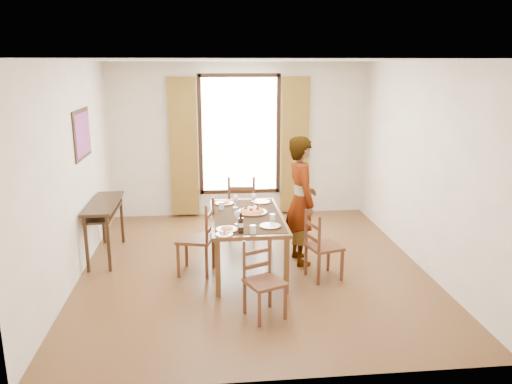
{
  "coord_description": "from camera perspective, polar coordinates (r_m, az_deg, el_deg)",
  "views": [
    {
      "loc": [
        -0.59,
        -6.24,
        2.66
      ],
      "look_at": [
        0.06,
        0.17,
        1.0
      ],
      "focal_mm": 35.0,
      "sensor_mm": 36.0,
      "label": 1
    }
  ],
  "objects": [
    {
      "name": "tumbler_a",
      "position": [
        6.2,
        1.91,
        -2.97
      ],
      "size": [
        0.07,
        0.07,
        0.1
      ],
      "primitive_type": "cylinder",
      "color": "silver",
      "rests_on": "dining_table"
    },
    {
      "name": "tumbler_c",
      "position": [
        5.77,
        -0.36,
        -4.29
      ],
      "size": [
        0.07,
        0.07,
        0.1
      ],
      "primitive_type": "cylinder",
      "color": "silver",
      "rests_on": "dining_table"
    },
    {
      "name": "wine_glass_a",
      "position": [
        6.08,
        -2.15,
        -2.9
      ],
      "size": [
        0.08,
        0.08,
        0.18
      ],
      "primitive_type": null,
      "color": "white",
      "rests_on": "dining_table"
    },
    {
      "name": "chair_west",
      "position": [
        6.52,
        -6.61,
        -5.43
      ],
      "size": [
        0.52,
        0.52,
        0.98
      ],
      "rotation": [
        0.0,
        0.0,
        -1.82
      ],
      "color": "brown",
      "rests_on": "ground"
    },
    {
      "name": "chair_north",
      "position": [
        7.83,
        -1.66,
        -1.83
      ],
      "size": [
        0.47,
        0.47,
        1.0
      ],
      "rotation": [
        0.0,
        0.0,
        3.07
      ],
      "color": "brown",
      "rests_on": "ground"
    },
    {
      "name": "console_table",
      "position": [
        7.26,
        -16.99,
        -1.98
      ],
      "size": [
        0.38,
        1.2,
        0.8
      ],
      "color": "#2F1F0F",
      "rests_on": "ground"
    },
    {
      "name": "caprese_plate",
      "position": [
        5.74,
        -3.65,
        -4.74
      ],
      "size": [
        0.2,
        0.2,
        0.04
      ],
      "primitive_type": null,
      "color": "silver",
      "rests_on": "dining_table"
    },
    {
      "name": "room_shell",
      "position": [
        6.49,
        -0.52,
        4.54
      ],
      "size": [
        4.6,
        5.1,
        2.74
      ],
      "color": "silver",
      "rests_on": "ground"
    },
    {
      "name": "plate_sw",
      "position": [
        5.9,
        -3.34,
        -4.14
      ],
      "size": [
        0.27,
        0.27,
        0.05
      ],
      "primitive_type": null,
      "color": "silver",
      "rests_on": "dining_table"
    },
    {
      "name": "plate_nw",
      "position": [
        6.99,
        -3.65,
        -1.16
      ],
      "size": [
        0.27,
        0.27,
        0.05
      ],
      "primitive_type": null,
      "color": "silver",
      "rests_on": "dining_table"
    },
    {
      "name": "wine_bottle",
      "position": [
        5.77,
        -1.76,
        -3.52
      ],
      "size": [
        0.07,
        0.07,
        0.25
      ],
      "primitive_type": null,
      "color": "black",
      "rests_on": "dining_table"
    },
    {
      "name": "chair_south",
      "position": [
        5.43,
        0.85,
        -10.24
      ],
      "size": [
        0.49,
        0.49,
        0.84
      ],
      "rotation": [
        0.0,
        0.0,
        0.41
      ],
      "color": "brown",
      "rests_on": "ground"
    },
    {
      "name": "man",
      "position": [
        6.75,
        5.18,
        -0.97
      ],
      "size": [
        0.73,
        0.57,
        1.75
      ],
      "primitive_type": "imported",
      "rotation": [
        0.0,
        0.0,
        1.69
      ],
      "color": "gray",
      "rests_on": "ground"
    },
    {
      "name": "ground",
      "position": [
        6.81,
        -0.35,
        -8.54
      ],
      "size": [
        5.0,
        5.0,
        0.0
      ],
      "primitive_type": "plane",
      "color": "#4B3017",
      "rests_on": "ground"
    },
    {
      "name": "tumbler_b",
      "position": [
        6.73,
        -3.98,
        -1.58
      ],
      "size": [
        0.07,
        0.07,
        0.1
      ],
      "primitive_type": "cylinder",
      "color": "silver",
      "rests_on": "dining_table"
    },
    {
      "name": "pasta_platter",
      "position": [
        6.54,
        -0.46,
        -2.02
      ],
      "size": [
        0.4,
        0.4,
        0.1
      ],
      "primitive_type": null,
      "color": "red",
      "rests_on": "dining_table"
    },
    {
      "name": "chair_east",
      "position": [
        6.38,
        7.54,
        -6.32
      ],
      "size": [
        0.49,
        0.49,
        0.88
      ],
      "rotation": [
        0.0,
        0.0,
        1.87
      ],
      "color": "brown",
      "rests_on": "ground"
    },
    {
      "name": "wine_glass_c",
      "position": [
        6.78,
        -2.39,
        -1.06
      ],
      "size": [
        0.08,
        0.08,
        0.18
      ],
      "primitive_type": null,
      "color": "white",
      "rests_on": "dining_table"
    },
    {
      "name": "dining_table",
      "position": [
        6.5,
        -1.07,
        -3.22
      ],
      "size": [
        0.93,
        1.66,
        0.76
      ],
      "color": "brown",
      "rests_on": "ground"
    },
    {
      "name": "plate_ne",
      "position": [
        7.05,
        0.58,
        -0.99
      ],
      "size": [
        0.27,
        0.27,
        0.05
      ],
      "primitive_type": null,
      "color": "silver",
      "rests_on": "dining_table"
    },
    {
      "name": "wine_glass_b",
      "position": [
        6.85,
        -0.25,
        -0.88
      ],
      "size": [
        0.08,
        0.08,
        0.18
      ],
      "primitive_type": null,
      "color": "white",
      "rests_on": "dining_table"
    },
    {
      "name": "plate_se",
      "position": [
        6.01,
        1.64,
        -3.75
      ],
      "size": [
        0.27,
        0.27,
        0.05
      ],
      "primitive_type": null,
      "color": "silver",
      "rests_on": "dining_table"
    }
  ]
}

